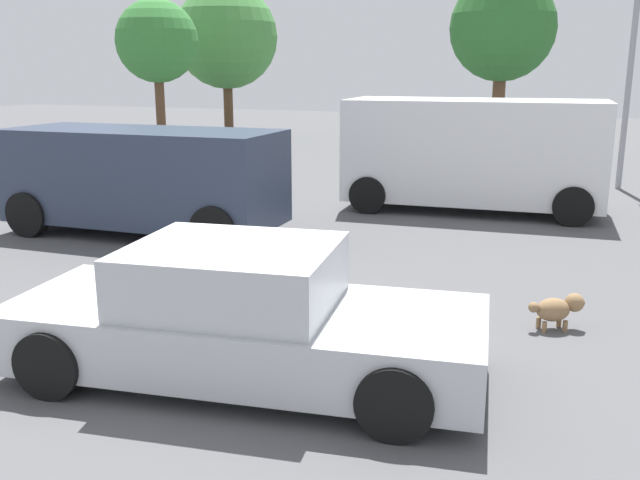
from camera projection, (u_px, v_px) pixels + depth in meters
ground_plane at (234, 361)px, 7.11m from camera, size 80.00×80.00×0.00m
sedan_foreground at (242, 318)px, 6.62m from camera, size 4.71×2.35×1.31m
dog at (558, 308)px, 7.90m from camera, size 0.60×0.44×0.42m
van_white at (473, 151)px, 14.40m from camera, size 5.30×2.53×2.29m
suv_dark at (145, 177)px, 12.34m from camera, size 4.95×2.14×1.87m
light_post_near at (635, 25)px, 16.34m from camera, size 0.44×0.44×5.62m
tree_back_left at (226, 37)px, 28.03m from camera, size 4.15×4.15×6.22m
tree_back_center at (157, 42)px, 23.34m from camera, size 2.76×2.76×5.18m
tree_back_right at (503, 29)px, 21.20m from camera, size 3.22×3.22×5.71m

